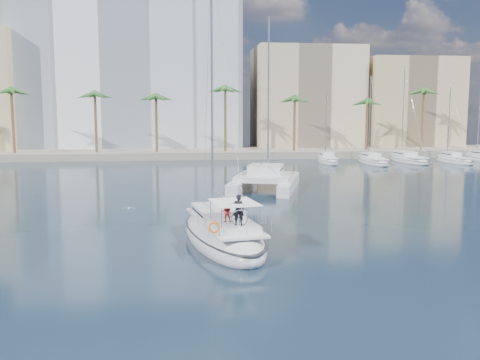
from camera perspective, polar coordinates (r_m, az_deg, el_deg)
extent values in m
plane|color=black|center=(33.95, -1.39, -6.35)|extent=(160.00, 160.00, 0.00)
cube|color=gray|center=(94.18, -4.86, 2.87)|extent=(120.00, 14.00, 1.20)
cube|color=white|center=(106.37, -11.74, 10.50)|extent=(42.00, 16.00, 28.00)
cube|color=#C8B390|center=(105.85, 7.04, 8.44)|extent=(20.00, 14.00, 20.00)
cube|color=tan|center=(110.44, 17.51, 7.59)|extent=(18.00, 12.00, 18.00)
cylinder|color=brown|center=(89.93, -4.80, 5.63)|extent=(0.44, 0.44, 10.50)
sphere|color=#2A5F23|center=(89.91, -4.84, 8.97)|extent=(3.60, 3.60, 3.60)
cylinder|color=brown|center=(97.21, 15.75, 5.51)|extent=(0.44, 0.44, 10.50)
sphere|color=#2A5F23|center=(97.20, 15.86, 8.60)|extent=(3.60, 3.60, 3.60)
ellipsoid|color=silver|center=(33.11, -1.87, -6.03)|extent=(5.93, 12.98, 2.60)
ellipsoid|color=black|center=(33.03, -1.87, -5.41)|extent=(5.99, 13.10, 0.18)
cube|color=silver|center=(32.67, -1.77, -4.45)|extent=(4.30, 9.71, 0.12)
cube|color=silver|center=(33.97, -2.37, -3.37)|extent=(3.30, 4.46, 0.60)
cube|color=black|center=(33.96, -2.37, -3.34)|extent=(3.24, 3.99, 0.14)
cylinder|color=#B7BABF|center=(34.80, -3.01, 9.95)|extent=(0.15, 0.15, 16.39)
cylinder|color=#B7BABF|center=(32.72, -1.94, -1.65)|extent=(0.92, 5.00, 0.11)
cube|color=silver|center=(30.34, -0.66, -4.91)|extent=(2.84, 3.47, 0.36)
cube|color=white|center=(29.96, -0.60, -2.40)|extent=(2.84, 3.47, 0.04)
torus|color=silver|center=(29.07, -0.03, -4.11)|extent=(0.95, 0.21, 0.96)
torus|color=#FF5B0D|center=(28.30, -2.76, -5.06)|extent=(0.65, 0.30, 0.64)
imported|color=black|center=(29.48, -0.16, -3.21)|extent=(0.71, 0.54, 1.73)
imported|color=maroon|center=(30.39, -1.46, -3.39)|extent=(0.61, 0.49, 1.20)
cube|color=silver|center=(55.93, 0.27, -0.30)|extent=(4.74, 11.94, 1.10)
cube|color=silver|center=(55.28, 5.24, -0.42)|extent=(4.74, 11.94, 1.10)
cube|color=silver|center=(54.86, 2.66, 0.33)|extent=(7.19, 7.99, 0.50)
cube|color=silver|center=(55.37, 2.75, 1.13)|extent=(4.26, 4.46, 1.00)
cube|color=black|center=(55.37, 2.75, 1.18)|extent=(4.14, 4.01, 0.18)
cylinder|color=#B7BABF|center=(56.86, 3.05, 8.95)|extent=(0.18, 0.18, 16.17)
ellipsoid|color=silver|center=(40.75, -11.76, -2.96)|extent=(0.19, 0.36, 0.17)
sphere|color=silver|center=(40.92, -11.74, -2.89)|extent=(0.10, 0.10, 0.10)
cube|color=gray|center=(40.77, -12.13, -2.92)|extent=(0.42, 0.15, 0.10)
cube|color=gray|center=(40.72, -11.40, -2.91)|extent=(0.42, 0.15, 0.10)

